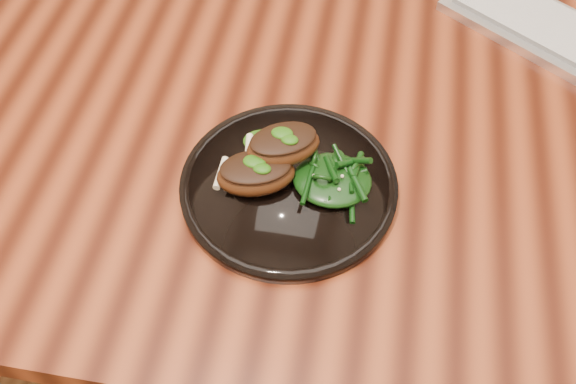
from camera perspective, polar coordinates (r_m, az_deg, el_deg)
The scene contains 6 objects.
desk at distance 0.99m, azimuth 1.16°, elevation 2.05°, with size 1.60×0.80×0.75m.
plate at distance 0.85m, azimuth 0.06°, elevation 0.59°, with size 0.29×0.29×0.02m.
lamb_chop_front at distance 0.83m, azimuth -2.92°, elevation 1.69°, with size 0.12×0.09×0.05m.
lamb_chop_back at distance 0.83m, azimuth -0.48°, elevation 4.23°, with size 0.12×0.10×0.04m.
herb_smear at distance 0.89m, azimuth -1.55°, elevation 4.41°, with size 0.08×0.05×0.00m, color #154407.
greens_heap at distance 0.83m, azimuth 3.98°, elevation 1.37°, with size 0.10×0.10×0.04m.
Camera 1 is at (0.09, -0.61, 1.43)m, focal length 40.00 mm.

